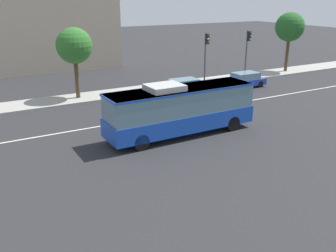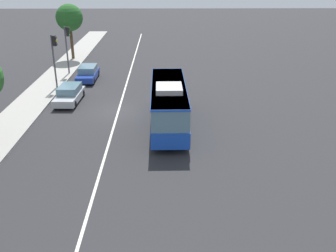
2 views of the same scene
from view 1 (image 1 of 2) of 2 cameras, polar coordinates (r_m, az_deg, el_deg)
name	(u,v)px [view 1 (image 1 of 2)]	position (r m, az deg, el deg)	size (l,w,h in m)	color
ground_plane	(186,112)	(29.30, 2.80, 2.21)	(160.00, 160.00, 0.00)	#28282B
sidewalk_kerb	(143,90)	(35.89, -3.88, 5.51)	(80.00, 3.23, 0.14)	#9E9B93
lane_centre_line	(186,112)	(29.30, 2.80, 2.22)	(76.00, 0.16, 0.01)	silver
transit_bus	(181,108)	(23.90, 1.96, 2.78)	(10.02, 2.58, 3.46)	#1947B7
sedan_blue	(244,80)	(37.74, 11.51, 6.87)	(4.50, 1.83, 1.46)	#1E3899
sedan_silver	(182,87)	(34.01, 2.18, 5.90)	(4.56, 1.96, 1.46)	#B7BABF
traffic_light_mid_block	(206,50)	(37.26, 5.83, 11.44)	(0.34, 0.62, 5.20)	#47474C
traffic_light_far_corner	(248,47)	(40.48, 12.05, 11.74)	(0.33, 0.62, 5.20)	#47474C
street_tree_kerbside_left	(290,27)	(46.20, 18.08, 14.12)	(3.28, 3.28, 6.85)	#4C3823
street_tree_kerbside_centre	(74,46)	(32.95, -14.11, 11.74)	(3.03, 3.03, 6.15)	#4C3823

